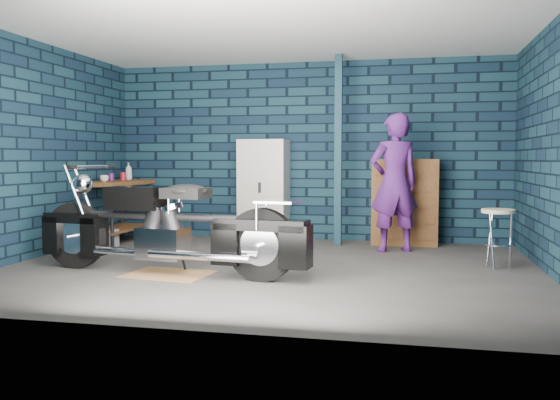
# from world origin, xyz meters

# --- Properties ---
(ground) EXTENTS (6.00, 6.00, 0.00)m
(ground) POSITION_xyz_m (0.00, 0.00, 0.00)
(ground) COLOR #464341
(ground) RESTS_ON ground
(room_walls) EXTENTS (6.02, 5.01, 2.71)m
(room_walls) POSITION_xyz_m (0.00, 0.55, 1.90)
(room_walls) COLOR black
(room_walls) RESTS_ON ground
(support_post) EXTENTS (0.10, 0.10, 2.70)m
(support_post) POSITION_xyz_m (0.55, 1.95, 1.35)
(support_post) COLOR #122D3A
(support_post) RESTS_ON ground
(workbench) EXTENTS (0.60, 1.40, 0.91)m
(workbench) POSITION_xyz_m (-2.68, 1.55, 0.46)
(workbench) COLOR brown
(workbench) RESTS_ON ground
(drip_mat) EXTENTS (0.94, 0.75, 0.01)m
(drip_mat) POSITION_xyz_m (-0.95, -0.60, 0.00)
(drip_mat) COLOR olive
(drip_mat) RESTS_ON ground
(motorcycle) EXTENTS (2.72, 1.03, 1.17)m
(motorcycle) POSITION_xyz_m (-0.95, -0.60, 0.59)
(motorcycle) COLOR black
(motorcycle) RESTS_ON ground
(person) EXTENTS (0.79, 0.67, 1.83)m
(person) POSITION_xyz_m (1.35, 1.53, 0.92)
(person) COLOR #4E1C69
(person) RESTS_ON ground
(storage_bin) EXTENTS (0.39, 0.28, 0.24)m
(storage_bin) POSITION_xyz_m (-2.66, 1.05, 0.12)
(storage_bin) COLOR gray
(storage_bin) RESTS_ON ground
(locker) EXTENTS (0.71, 0.51, 1.52)m
(locker) POSITION_xyz_m (-0.61, 2.23, 0.76)
(locker) COLOR beige
(locker) RESTS_ON ground
(tool_chest) EXTENTS (0.92, 0.51, 1.23)m
(tool_chest) POSITION_xyz_m (1.48, 2.23, 0.62)
(tool_chest) COLOR brown
(tool_chest) RESTS_ON ground
(shop_stool) EXTENTS (0.38, 0.38, 0.67)m
(shop_stool) POSITION_xyz_m (2.53, 0.56, 0.34)
(shop_stool) COLOR beige
(shop_stool) RESTS_ON ground
(cup_a) EXTENTS (0.14, 0.14, 0.09)m
(cup_a) POSITION_xyz_m (-2.69, 1.21, 0.96)
(cup_a) COLOR beige
(cup_a) RESTS_ON workbench
(mug_purple) EXTENTS (0.09, 0.09, 0.11)m
(mug_purple) POSITION_xyz_m (-2.85, 1.71, 0.96)
(mug_purple) COLOR #631967
(mug_purple) RESTS_ON workbench
(mug_red) EXTENTS (0.10, 0.10, 0.12)m
(mug_red) POSITION_xyz_m (-2.67, 1.74, 0.97)
(mug_red) COLOR maroon
(mug_red) RESTS_ON workbench
(bottle) EXTENTS (0.12, 0.12, 0.27)m
(bottle) POSITION_xyz_m (-2.75, 2.09, 1.04)
(bottle) COLOR gray
(bottle) RESTS_ON workbench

